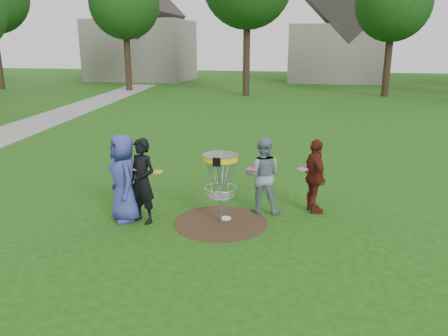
% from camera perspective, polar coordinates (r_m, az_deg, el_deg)
% --- Properties ---
extents(ground, '(100.00, 100.00, 0.00)m').
position_cam_1_polar(ground, '(8.39, -0.43, -7.13)').
color(ground, '#19470F').
rests_on(ground, ground).
extents(dirt_patch, '(1.80, 1.80, 0.01)m').
position_cam_1_polar(dirt_patch, '(8.39, -0.43, -7.11)').
color(dirt_patch, '#47331E').
rests_on(dirt_patch, ground).
extents(concrete_path, '(7.75, 39.92, 0.02)m').
position_cam_1_polar(concrete_path, '(19.71, -24.62, 4.84)').
color(concrete_path, '#9E9E99').
rests_on(concrete_path, ground).
extents(player_blue, '(0.94, 0.97, 1.68)m').
position_cam_1_polar(player_blue, '(8.46, -12.97, -1.30)').
color(player_blue, '#363C95').
rests_on(player_blue, ground).
extents(player_black, '(0.70, 0.58, 1.62)m').
position_cam_1_polar(player_black, '(8.31, -10.62, -1.70)').
color(player_black, black).
rests_on(player_black, ground).
extents(player_grey, '(0.77, 0.61, 1.55)m').
position_cam_1_polar(player_grey, '(8.71, 5.04, -0.92)').
color(player_grey, slate).
rests_on(player_grey, ground).
extents(player_maroon, '(0.68, 0.95, 1.50)m').
position_cam_1_polar(player_maroon, '(8.85, 11.79, -1.08)').
color(player_maroon, '#581D14').
rests_on(player_maroon, ground).
extents(disc_on_grass, '(0.22, 0.22, 0.02)m').
position_cam_1_polar(disc_on_grass, '(8.56, 0.22, -6.60)').
color(disc_on_grass, white).
rests_on(disc_on_grass, ground).
extents(disc_golf_basket, '(0.66, 0.67, 1.38)m').
position_cam_1_polar(disc_golf_basket, '(8.05, -0.44, -0.44)').
color(disc_golf_basket, '#9EA0A5').
rests_on(disc_golf_basket, ground).
extents(held_discs, '(3.24, 1.23, 0.13)m').
position_cam_1_polar(held_discs, '(8.32, -1.36, -0.22)').
color(held_discs, gold).
rests_on(held_discs, ground).
extents(house_row, '(44.50, 10.65, 11.62)m').
position_cam_1_polar(house_row, '(40.74, 17.08, 16.36)').
color(house_row, gray).
rests_on(house_row, ground).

